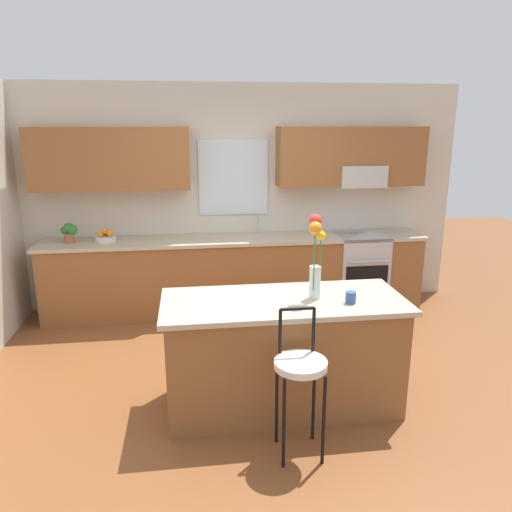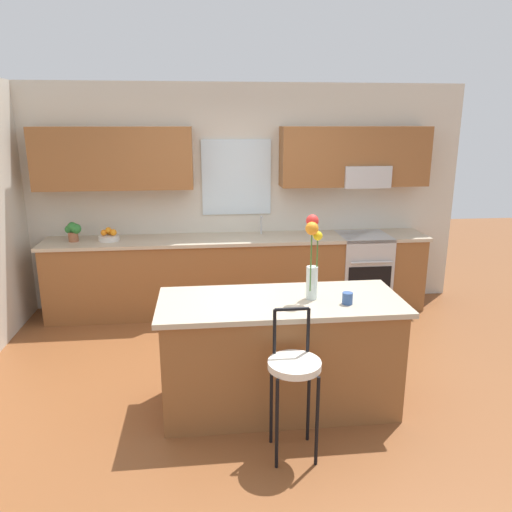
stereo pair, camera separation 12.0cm
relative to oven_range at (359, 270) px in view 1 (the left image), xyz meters
The scene contains 11 objects.
ground_plane 2.32m from the oven_range, 132.44° to the right, with size 14.00×14.00×0.00m, color brown.
back_wall_assembly 1.86m from the oven_range, 168.42° to the left, with size 5.60×0.50×2.70m.
counter_run 1.53m from the oven_range, behind, with size 4.56×0.64×0.92m.
sink_faucet 1.39m from the oven_range, behind, with size 0.02×0.13×0.23m.
oven_range is the anchor object (origin of this frame).
kitchen_island 2.53m from the oven_range, 122.71° to the right, with size 1.90×0.80×0.92m.
bar_stool_near 3.07m from the oven_range, 116.53° to the right, with size 0.36×0.36×1.04m.
flower_vase 2.55m from the oven_range, 117.81° to the right, with size 0.14×0.16×0.66m.
mug_ceramic 2.49m from the oven_range, 111.12° to the right, with size 0.08×0.08×0.09m, color #33518C.
fruit_bowl_oranges 3.08m from the oven_range, behind, with size 0.24×0.24×0.16m.
potted_plant_small 3.48m from the oven_range, behind, with size 0.19×0.13×0.23m.
Camera 1 is at (-0.53, -3.99, 2.25)m, focal length 34.50 mm.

